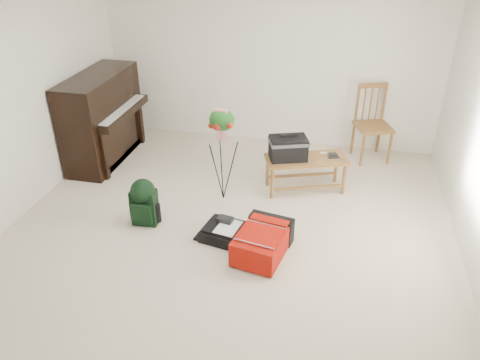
% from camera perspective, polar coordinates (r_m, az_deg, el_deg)
% --- Properties ---
extents(floor, '(5.00, 5.50, 0.01)m').
position_cam_1_polar(floor, '(5.21, -1.79, -7.37)').
color(floor, beige).
rests_on(floor, ground).
extents(ceiling, '(5.00, 5.50, 0.01)m').
position_cam_1_polar(ceiling, '(4.21, -2.36, 20.92)').
color(ceiling, white).
rests_on(ceiling, wall_back).
extents(wall_back, '(5.00, 0.04, 2.50)m').
position_cam_1_polar(wall_back, '(7.12, 3.63, 14.20)').
color(wall_back, white).
rests_on(wall_back, floor).
extents(piano, '(0.71, 1.50, 1.25)m').
position_cam_1_polar(piano, '(6.98, -16.34, 7.08)').
color(piano, black).
rests_on(piano, floor).
extents(bench, '(1.11, 0.73, 0.79)m').
position_cam_1_polar(bench, '(5.94, 6.59, 3.72)').
color(bench, olive).
rests_on(bench, floor).
extents(dining_chair, '(0.60, 0.60, 1.08)m').
position_cam_1_polar(dining_chair, '(6.99, 15.95, 6.54)').
color(dining_chair, olive).
rests_on(dining_chair, floor).
extents(red_suitcase, '(0.59, 0.78, 0.30)m').
position_cam_1_polar(red_suitcase, '(4.98, 2.85, -7.18)').
color(red_suitcase, '#B81707').
rests_on(red_suitcase, floor).
extents(black_duffel, '(0.59, 0.51, 0.22)m').
position_cam_1_polar(black_duffel, '(5.21, -1.58, -6.35)').
color(black_duffel, black).
rests_on(black_duffel, floor).
extents(green_backpack, '(0.30, 0.28, 0.57)m').
position_cam_1_polar(green_backpack, '(5.43, -11.67, -2.40)').
color(green_backpack, black).
rests_on(green_backpack, floor).
extents(flower_stand, '(0.42, 0.42, 1.23)m').
position_cam_1_polar(flower_stand, '(5.66, -2.15, 3.01)').
color(flower_stand, black).
rests_on(flower_stand, floor).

